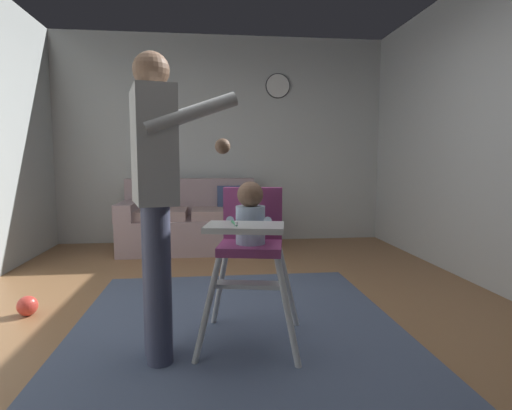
{
  "coord_description": "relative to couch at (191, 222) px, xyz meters",
  "views": [
    {
      "loc": [
        -0.18,
        -2.64,
        1.1
      ],
      "look_at": [
        0.11,
        -0.07,
        0.81
      ],
      "focal_mm": 28.86,
      "sensor_mm": 36.0,
      "label": 1
    }
  ],
  "objects": [
    {
      "name": "adult_standing",
      "position": [
        -0.05,
        -2.83,
        0.6
      ],
      "size": [
        0.59,
        0.49,
        1.65
      ],
      "rotation": [
        0.0,
        0.0,
        0.25
      ],
      "color": "#40445D",
      "rests_on": "ground"
    },
    {
      "name": "ground",
      "position": [
        0.42,
        -2.42,
        -0.38
      ],
      "size": [
        5.91,
        7.41,
        0.1
      ],
      "primitive_type": "cube",
      "color": "#90643F"
    },
    {
      "name": "toy_ball",
      "position": [
        -1.05,
        -2.09,
        -0.26
      ],
      "size": [
        0.14,
        0.14,
        0.14
      ],
      "primitive_type": "sphere",
      "color": "#D13D33",
      "rests_on": "ground"
    },
    {
      "name": "high_chair",
      "position": [
        0.47,
        -2.7,
        0.34
      ],
      "size": [
        0.7,
        0.8,
        0.98
      ],
      "rotation": [
        0.0,
        0.0,
        -1.76
      ],
      "color": "silver",
      "rests_on": "ground"
    },
    {
      "name": "area_rug",
      "position": [
        0.41,
        -2.7,
        -0.33
      ],
      "size": [
        2.14,
        2.91,
        0.01
      ],
      "primitive_type": "cube",
      "color": "#4A5771",
      "rests_on": "ground"
    },
    {
      "name": "couch",
      "position": [
        0.0,
        0.0,
        0.0
      ],
      "size": [
        1.64,
        0.86,
        0.86
      ],
      "rotation": [
        0.0,
        0.0,
        -1.57
      ],
      "color": "gray",
      "rests_on": "ground"
    },
    {
      "name": "wall_far",
      "position": [
        0.42,
        0.52,
        1.02
      ],
      "size": [
        5.11,
        0.06,
        2.71
      ],
      "primitive_type": "cube",
      "color": "#B7BBBA",
      "rests_on": "ground"
    },
    {
      "name": "wall_clock",
      "position": [
        1.15,
        0.48,
        1.74
      ],
      "size": [
        0.33,
        0.04,
        0.33
      ],
      "color": "white"
    }
  ]
}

